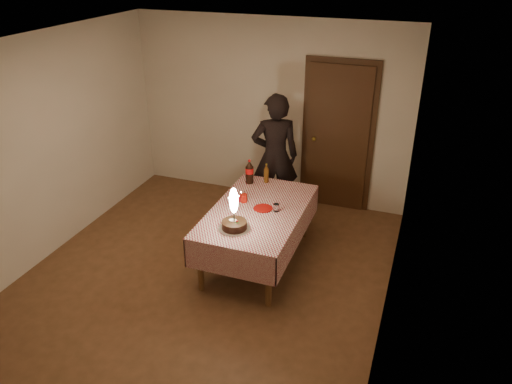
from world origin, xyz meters
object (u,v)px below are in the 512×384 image
red_cup (244,198)px  clear_cup (276,208)px  red_plate (263,208)px  birthday_cake (234,219)px  amber_bottle_left (266,174)px  dining_table (257,217)px  cola_bottle (249,172)px  photographer (275,157)px

red_cup → clear_cup: red_cup is taller
red_plate → red_cup: red_cup is taller
birthday_cake → clear_cup: birthday_cake is taller
red_cup → amber_bottle_left: amber_bottle_left is taller
clear_cup → amber_bottle_left: amber_bottle_left is taller
dining_table → cola_bottle: size_ratio=5.42×
birthday_cake → red_cup: birthday_cake is taller
cola_bottle → dining_table: bearing=-62.0°
dining_table → red_plate: size_ratio=7.82×
birthday_cake → amber_bottle_left: birthday_cake is taller
cola_bottle → photographer: bearing=73.2°
birthday_cake → cola_bottle: bearing=102.5°
amber_bottle_left → birthday_cake: bearing=-87.3°
red_plate → amber_bottle_left: 0.72m
red_plate → cola_bottle: cola_bottle is taller
red_cup → cola_bottle: 0.54m
red_plate → photographer: bearing=101.4°
red_plate → clear_cup: 0.17m
red_plate → amber_bottle_left: bearing=106.1°
dining_table → photographer: photographer is taller
red_plate → dining_table: bearing=-139.6°
red_cup → photographer: size_ratio=0.06×
red_cup → cola_bottle: bearing=103.4°
cola_bottle → amber_bottle_left: 0.22m
red_plate → red_cup: size_ratio=2.20×
red_plate → photographer: size_ratio=0.13×
birthday_cake → red_cup: bearing=101.8°
red_plate → red_cup: bearing=163.7°
amber_bottle_left → dining_table: bearing=-78.7°
red_cup → photographer: 1.06m
birthday_cake → red_plate: bearing=74.9°
red_cup → cola_bottle: cola_bottle is taller
dining_table → birthday_cake: birthday_cake is taller
red_plate → photographer: photographer is taller
cola_bottle → amber_bottle_left: size_ratio=1.25×
clear_cup → photographer: 1.21m
birthday_cake → red_cup: 0.62m
birthday_cake → clear_cup: (0.30, 0.52, -0.08)m
red_plate → amber_bottle_left: size_ratio=0.86×
red_cup → photographer: (0.04, 1.05, 0.12)m
red_cup → photographer: photographer is taller
cola_bottle → photographer: size_ratio=0.18×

